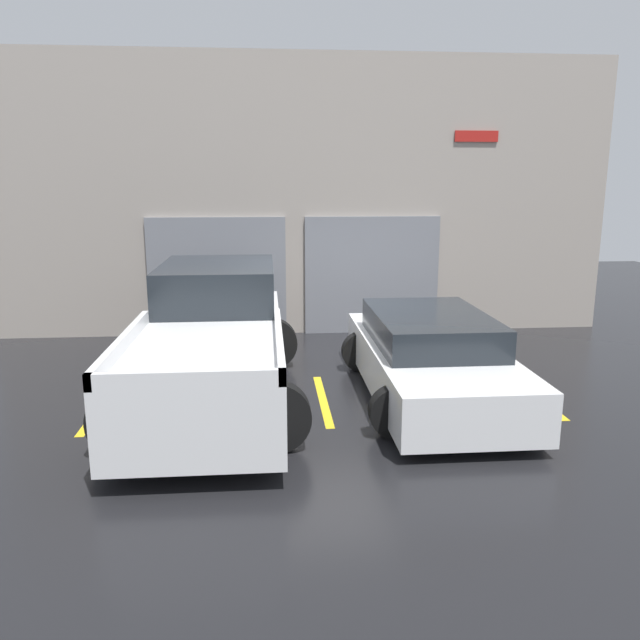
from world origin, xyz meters
TOP-DOWN VIEW (x-y plane):
  - ground_plane at (0.00, 0.00)m, footprint 28.00×28.00m
  - shophouse_building at (-0.00, 3.29)m, footprint 12.77×0.68m
  - pickup_truck at (-1.60, -0.88)m, footprint 2.61×5.54m
  - sedan_white at (1.60, -1.18)m, footprint 2.29×4.57m
  - parking_stripe_far_left at (-3.19, -1.21)m, footprint 0.12×2.20m
  - parking_stripe_left at (0.00, -1.21)m, footprint 0.12×2.20m
  - parking_stripe_centre at (3.19, -1.21)m, footprint 0.12×2.20m

SIDE VIEW (x-z plane):
  - ground_plane at x=0.00m, z-range 0.00..0.00m
  - parking_stripe_far_left at x=-3.19m, z-range 0.00..0.01m
  - parking_stripe_left at x=0.00m, z-range 0.00..0.01m
  - parking_stripe_centre at x=3.19m, z-range 0.00..0.01m
  - sedan_white at x=1.60m, z-range -0.03..1.23m
  - pickup_truck at x=-1.60m, z-range -0.05..1.79m
  - shophouse_building at x=0.00m, z-range -0.04..5.61m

